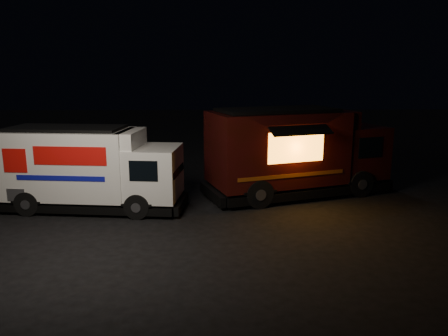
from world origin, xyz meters
The scene contains 3 objects.
ground centered at (0.00, 0.00, 0.00)m, with size 80.00×80.00×0.00m, color black.
white_truck centered at (-3.61, 0.88, 1.43)m, with size 6.29×2.15×2.85m, color white, non-canonical shape.
red_truck centered at (3.78, 2.64, 1.67)m, with size 7.19×2.64×3.34m, color black, non-canonical shape.
Camera 1 is at (0.65, -13.77, 4.70)m, focal length 35.00 mm.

